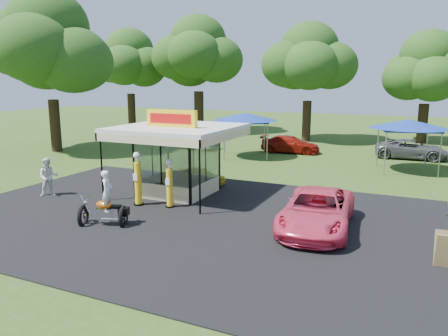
{
  "coord_description": "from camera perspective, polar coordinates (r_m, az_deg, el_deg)",
  "views": [
    {
      "loc": [
        8.82,
        -12.99,
        5.57
      ],
      "look_at": [
        0.93,
        4.0,
        1.76
      ],
      "focal_mm": 35.0,
      "sensor_mm": 36.0,
      "label": 1
    }
  ],
  "objects": [
    {
      "name": "spare_tires",
      "position": [
        21.36,
        -8.31,
        -2.75
      ],
      "size": [
        0.9,
        0.68,
        0.72
      ],
      "rotation": [
        0.0,
        0.0,
        0.28
      ],
      "color": "black",
      "rests_on": "ground"
    },
    {
      "name": "oak_far_c",
      "position": [
        40.66,
        10.99,
        12.71
      ],
      "size": [
        8.79,
        8.79,
        10.36
      ],
      "color": "black",
      "rests_on": "ground"
    },
    {
      "name": "gas_station_kiosk",
      "position": [
        21.33,
        -6.03,
        1.22
      ],
      "size": [
        5.4,
        5.4,
        4.18
      ],
      "color": "white",
      "rests_on": "ground"
    },
    {
      "name": "tent_west",
      "position": [
        31.59,
        2.8,
        6.66
      ],
      "size": [
        4.6,
        4.6,
        3.21
      ],
      "rotation": [
        0.0,
        0.0,
        0.41
      ],
      "color": "gray",
      "rests_on": "ground"
    },
    {
      "name": "bg_car_a",
      "position": [
        35.9,
        -4.38,
        3.76
      ],
      "size": [
        4.65,
        1.89,
        1.5
      ],
      "primitive_type": "imported",
      "rotation": [
        0.0,
        0.0,
        1.5
      ],
      "color": "beige",
      "rests_on": "ground"
    },
    {
      "name": "spectator_west",
      "position": [
        22.68,
        -21.95,
        -1.11
      ],
      "size": [
        1.15,
        1.16,
        1.89
      ],
      "primitive_type": "imported",
      "rotation": [
        0.0,
        0.0,
        0.8
      ],
      "color": "white",
      "rests_on": "ground"
    },
    {
      "name": "a_frame_sign",
      "position": [
        14.82,
        27.0,
        -9.56
      ],
      "size": [
        0.64,
        0.61,
        1.1
      ],
      "rotation": [
        0.0,
        0.0,
        0.11
      ],
      "color": "#593819",
      "rests_on": "ground"
    },
    {
      "name": "bg_car_b",
      "position": [
        34.04,
        8.65,
        3.07
      ],
      "size": [
        4.64,
        2.21,
        1.31
      ],
      "primitive_type": "imported",
      "rotation": [
        0.0,
        0.0,
        1.66
      ],
      "color": "#98160B",
      "rests_on": "ground"
    },
    {
      "name": "pink_sedan",
      "position": [
        16.79,
        12.04,
        -5.45
      ],
      "size": [
        2.95,
        5.55,
        1.49
      ],
      "primitive_type": "imported",
      "rotation": [
        0.0,
        0.0,
        0.09
      ],
      "color": "#F34267",
      "rests_on": "ground"
    },
    {
      "name": "asphalt_apron",
      "position": [
        18.25,
        -5.33,
        -6.24
      ],
      "size": [
        20.0,
        14.0,
        0.04
      ],
      "primitive_type": "cube",
      "color": "black",
      "rests_on": "ground"
    },
    {
      "name": "gas_pump_right",
      "position": [
        19.24,
        -7.12,
        -2.17
      ],
      "size": [
        0.41,
        0.41,
        2.19
      ],
      "color": "black",
      "rests_on": "ground"
    },
    {
      "name": "oak_far_a",
      "position": [
        52.4,
        -12.2,
        12.85
      ],
      "size": [
        9.32,
        9.32,
        11.05
      ],
      "color": "black",
      "rests_on": "ground"
    },
    {
      "name": "gas_pump_left",
      "position": [
        19.76,
        -11.19,
        -1.56
      ],
      "size": [
        0.46,
        0.46,
        2.45
      ],
      "color": "black",
      "rests_on": "ground"
    },
    {
      "name": "motorcycle",
      "position": [
        17.42,
        -15.17,
        -4.51
      ],
      "size": [
        2.0,
        1.46,
        2.27
      ],
      "rotation": [
        0.0,
        0.0,
        0.36
      ],
      "color": "black",
      "rests_on": "ground"
    },
    {
      "name": "ground",
      "position": [
        16.66,
        -8.83,
        -8.17
      ],
      "size": [
        120.0,
        120.0,
        0.0
      ],
      "primitive_type": "plane",
      "color": "#304B17",
      "rests_on": "ground"
    },
    {
      "name": "oak_far_b",
      "position": [
        47.51,
        -3.37,
        13.96
      ],
      "size": [
        10.01,
        10.01,
        11.94
      ],
      "color": "black",
      "rests_on": "ground"
    },
    {
      "name": "tent_east",
      "position": [
        28.74,
        23.01,
        5.27
      ],
      "size": [
        4.58,
        4.58,
        3.2
      ],
      "rotation": [
        0.0,
        0.0,
        0.24
      ],
      "color": "gray",
      "rests_on": "ground"
    },
    {
      "name": "oak_near",
      "position": [
        36.66,
        -21.81,
        13.69
      ],
      "size": [
        10.36,
        10.36,
        11.93
      ],
      "color": "black",
      "rests_on": "ground"
    },
    {
      "name": "oak_far_d",
      "position": [
        42.6,
        24.99,
        11.19
      ],
      "size": [
        8.05,
        8.05,
        9.59
      ],
      "color": "black",
      "rests_on": "ground"
    },
    {
      "name": "kiosk_car",
      "position": [
        23.46,
        -3.2,
        -1.04
      ],
      "size": [
        2.82,
        1.13,
        0.96
      ],
      "primitive_type": "imported",
      "rotation": [
        0.0,
        0.0,
        1.57
      ],
      "color": "yellow",
      "rests_on": "ground"
    },
    {
      "name": "bg_car_d",
      "position": [
        33.85,
        23.31,
        2.27
      ],
      "size": [
        4.97,
        2.38,
        1.37
      ],
      "primitive_type": "imported",
      "rotation": [
        0.0,
        0.0,
        1.59
      ],
      "color": "#535355",
      "rests_on": "ground"
    }
  ]
}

